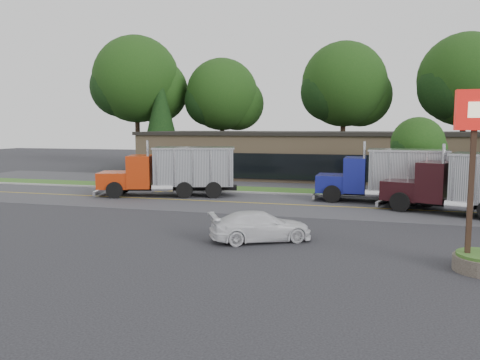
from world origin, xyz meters
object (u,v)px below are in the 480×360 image
object	(u,v)px
dump_truck_red	(176,170)
dump_truck_maroon	(480,183)
rally_car	(261,226)
dump_truck_blue	(388,174)

from	to	relation	value
dump_truck_red	dump_truck_maroon	xyz separation A→B (m)	(18.50, -2.67, -0.00)
dump_truck_maroon	rally_car	world-z (taller)	dump_truck_maroon
dump_truck_red	dump_truck_blue	distance (m)	14.03
rally_car	dump_truck_blue	bearing A→B (deg)	-53.05
dump_truck_blue	dump_truck_red	bearing A→B (deg)	5.15
dump_truck_red	dump_truck_maroon	size ratio (longest dim) A/B	1.05
dump_truck_red	rally_car	size ratio (longest dim) A/B	2.24
dump_truck_red	rally_car	world-z (taller)	dump_truck_red
dump_truck_blue	rally_car	bearing A→B (deg)	66.57
dump_truck_blue	dump_truck_maroon	distance (m)	5.71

